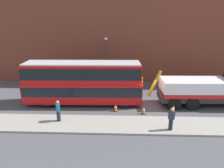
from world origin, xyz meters
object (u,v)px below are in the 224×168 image
pedestrian_onlooker (58,111)px  traffic_cone_midway (144,110)px  double_decker_bus (83,81)px  pedestrian_bystander (171,119)px  traffic_cone_near_truck (173,109)px  recovery_tow_truck (213,88)px  street_lamp (106,58)px  traffic_cone_near_bus (116,108)px

pedestrian_onlooker → traffic_cone_midway: 7.15m
pedestrian_onlooker → double_decker_bus: bearing=44.3°
double_decker_bus → pedestrian_bystander: double_decker_bus is taller
pedestrian_onlooker → traffic_cone_near_truck: pedestrian_onlooker is taller
double_decker_bus → traffic_cone_near_truck: 8.59m
recovery_tow_truck → double_decker_bus: bearing=178.7°
recovery_tow_truck → pedestrian_onlooker: bearing=-165.0°
pedestrian_bystander → traffic_cone_near_truck: (1.02, 3.31, -0.64)m
pedestrian_onlooker → street_lamp: bearing=44.1°
pedestrian_bystander → street_lamp: bearing=17.6°
pedestrian_bystander → street_lamp: (-5.34, 10.42, 2.49)m
recovery_tow_truck → street_lamp: size_ratio=1.74×
pedestrian_onlooker → traffic_cone_near_truck: size_ratio=2.38×
double_decker_bus → traffic_cone_near_bus: 4.03m
traffic_cone_near_truck → street_lamp: (-6.36, 7.11, 3.13)m
recovery_tow_truck → traffic_cone_near_truck: recovery_tow_truck is taller
recovery_tow_truck → street_lamp: (-10.34, 5.41, 1.71)m
recovery_tow_truck → traffic_cone_near_truck: (-3.98, -1.70, -1.42)m
street_lamp → pedestrian_bystander: bearing=-62.8°
pedestrian_bystander → double_decker_bus: bearing=45.6°
pedestrian_bystander → traffic_cone_midway: pedestrian_bystander is taller
pedestrian_onlooker → traffic_cone_near_bus: bearing=-0.3°
recovery_tow_truck → pedestrian_bystander: size_ratio=5.95×
pedestrian_onlooker → traffic_cone_near_truck: 9.81m
pedestrian_onlooker → traffic_cone_midway: (6.89, 1.80, -0.64)m
traffic_cone_near_truck → pedestrian_bystander: bearing=-107.1°
double_decker_bus → street_lamp: bearing=69.8°
recovery_tow_truck → pedestrian_onlooker: (-13.50, -3.96, -0.77)m
recovery_tow_truck → street_lamp: street_lamp is taller
double_decker_bus → traffic_cone_near_bus: (3.13, -1.69, -1.89)m
pedestrian_onlooker → pedestrian_bystander: (8.51, -1.05, 0.00)m
pedestrian_onlooker → traffic_cone_near_truck: (9.53, 2.26, -0.64)m
recovery_tow_truck → double_decker_bus: 12.20m
recovery_tow_truck → traffic_cone_near_truck: size_ratio=14.13×
traffic_cone_midway → street_lamp: size_ratio=0.12×
traffic_cone_midway → traffic_cone_near_truck: 2.68m
recovery_tow_truck → pedestrian_onlooker: recovery_tow_truck is taller
traffic_cone_near_bus → traffic_cone_near_truck: same height
pedestrian_onlooker → pedestrian_bystander: bearing=-34.3°
traffic_cone_near_bus → traffic_cone_near_truck: size_ratio=1.00×
pedestrian_onlooker → traffic_cone_near_bus: size_ratio=2.38×
double_decker_bus → pedestrian_bystander: 8.85m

